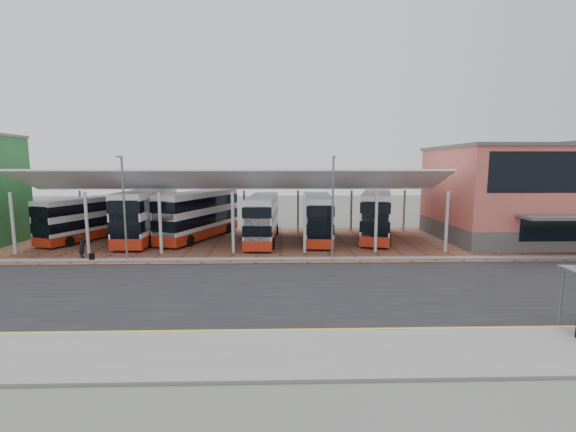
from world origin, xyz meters
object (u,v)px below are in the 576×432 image
Objects in this scene: bus_0 at (88,218)px; bus_4 at (318,218)px; terminal at (534,193)px; bus_1 at (148,215)px; pedestrian at (82,247)px; bus_3 at (263,219)px; bus_5 at (376,215)px; bus_2 at (199,215)px.

bus_4 reaches higher than bus_0.
terminal is 38.12m from bus_1.
bus_0 reaches higher than pedestrian.
bus_0 is 17.39m from bus_3.
bus_5 reaches higher than bus_4.
pedestrian is at bearing -147.18° from bus_5.
bus_5 is at bearing 10.22° from bus_3.
bus_5 is at bearing 10.96° from bus_4.
bus_2 is 1.08× the size of bus_3.
bus_2 is (4.90, 0.61, -0.10)m from bus_1.
pedestrian is (3.31, -8.00, -1.18)m from bus_0.
bus_1 reaches higher than pedestrian.
terminal is 33.25m from bus_2.
bus_3 is 5.96× the size of pedestrian.
bus_4 is at bearing 15.95° from bus_2.
terminal is 1.58× the size of bus_5.
bus_4 is at bearing 19.70° from bus_0.
bus_1 is 22.69m from bus_5.
bus_1 reaches higher than bus_0.
bus_4 reaches higher than pedestrian.
bus_4 is 20.72m from pedestrian.
bus_3 is at bearing -78.93° from pedestrian.
bus_1 is 1.03× the size of bus_2.
bus_3 is (-26.73, -0.55, -2.42)m from terminal.
bus_0 is 28.68m from bus_5.
bus_3 reaches higher than bus_0.
bus_5 is at bearing 21.64° from bus_0.
bus_0 is 8.74m from pedestrian.
bus_5 reaches higher than bus_0.
bus_2 is 1.07× the size of bus_4.
bus_0 is 10.90m from bus_2.
bus_2 is 11.87m from bus_4.
pedestrian is at bearing -170.27° from terminal.
bus_2 reaches higher than bus_0.
bus_1 is 11.40m from bus_3.
bus_4 is 5.98× the size of pedestrian.
bus_3 is 5.44m from bus_4.
bus_5 is (5.98, 0.75, 0.14)m from bus_4.
bus_1 is at bearing -163.87° from bus_5.
bus_1 is 1.11× the size of bus_4.
terminal is 10.18× the size of pedestrian.
bus_3 is 0.93× the size of bus_5.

